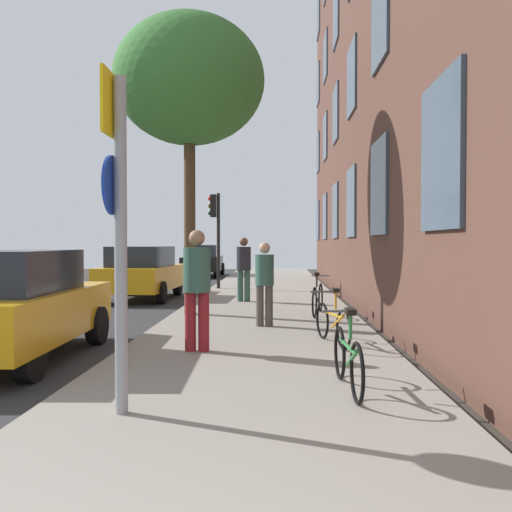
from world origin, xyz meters
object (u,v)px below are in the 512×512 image
at_px(tree_near, 189,81).
at_px(pedestrian_2, 244,265).
at_px(bicycle_1, 333,322).
at_px(car_2, 203,260).
at_px(traffic_light, 215,223).
at_px(pedestrian_1, 264,278).
at_px(bicycle_2, 318,298).
at_px(sign_post, 118,214).
at_px(bicycle_0, 348,358).
at_px(car_0, 11,304).
at_px(car_1, 143,272).
at_px(pedestrian_0, 197,282).

distance_m(tree_near, pedestrian_2, 5.19).
bearing_deg(bicycle_1, car_2, 103.52).
bearing_deg(traffic_light, pedestrian_1, -77.74).
xyz_separation_m(tree_near, pedestrian_2, (1.06, 2.76, -4.26)).
xyz_separation_m(bicycle_2, pedestrian_1, (-1.16, -1.78, 0.56)).
xyz_separation_m(sign_post, bicycle_1, (2.39, 3.70, -1.54)).
bearing_deg(bicycle_0, car_2, 101.60).
height_order(tree_near, car_0, tree_near).
bearing_deg(car_0, pedestrian_2, 68.05).
distance_m(pedestrian_1, car_1, 7.21).
xyz_separation_m(sign_post, bicycle_0, (2.28, 0.89, -1.53)).
distance_m(bicycle_0, car_2, 22.93).
height_order(pedestrian_0, pedestrian_2, pedestrian_0).
bearing_deg(car_0, tree_near, 67.50).
bearing_deg(traffic_light, pedestrian_2, -73.85).
distance_m(sign_post, pedestrian_1, 5.80).
height_order(pedestrian_0, car_0, pedestrian_0).
bearing_deg(pedestrian_0, bicycle_1, 17.35).
bearing_deg(bicycle_2, car_2, 106.55).
bearing_deg(sign_post, bicycle_1, 57.17).
xyz_separation_m(bicycle_2, pedestrian_2, (-1.84, 2.80, 0.63)).
bearing_deg(car_0, bicycle_2, 43.52).
height_order(car_0, car_2, same).
distance_m(traffic_light, bicycle_0, 14.12).
relative_size(traffic_light, pedestrian_2, 1.91).
bearing_deg(bicycle_0, car_1, 114.39).
height_order(tree_near, car_2, tree_near).
height_order(tree_near, pedestrian_2, tree_near).
relative_size(sign_post, pedestrian_0, 1.77).
relative_size(pedestrian_1, car_1, 0.39).
distance_m(traffic_light, bicycle_1, 11.45).
xyz_separation_m(pedestrian_0, pedestrian_2, (0.27, 7.11, -0.03)).
distance_m(pedestrian_1, car_0, 4.60).
height_order(pedestrian_1, car_0, pedestrian_1).
height_order(bicycle_2, pedestrian_1, pedestrian_1).
distance_m(bicycle_0, pedestrian_0, 3.00).
bearing_deg(pedestrian_1, bicycle_0, -77.75).
distance_m(traffic_light, pedestrian_2, 4.75).
distance_m(traffic_light, pedestrian_1, 9.28).
bearing_deg(bicycle_2, sign_post, -108.17).
relative_size(bicycle_0, car_2, 0.37).
height_order(bicycle_1, pedestrian_0, pedestrian_0).
height_order(bicycle_0, pedestrian_0, pedestrian_0).
relative_size(sign_post, car_1, 0.78).
bearing_deg(pedestrian_0, pedestrian_1, 69.42).
height_order(traffic_light, bicycle_2, traffic_light).
xyz_separation_m(bicycle_0, pedestrian_1, (-1.02, 4.70, 0.57)).
distance_m(traffic_light, bicycle_2, 8.07).
bearing_deg(car_2, pedestrian_1, -78.57).
bearing_deg(car_2, tree_near, -83.39).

